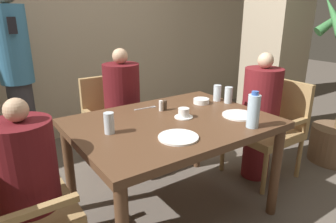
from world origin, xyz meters
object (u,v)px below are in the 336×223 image
(chair_far_side, at_px, (117,119))
(glass_tall_far, at_px, (217,93))
(chair_right_side, at_px, (269,124))
(water_bottle, at_px, (253,111))
(teacup_with_saucer, at_px, (184,114))
(bowl_small, at_px, (201,101))
(chair_left_side, at_px, (2,208))
(glass_tall_mid, at_px, (228,95))
(diner_in_right_chair, at_px, (260,116))
(diner_in_left_chair, at_px, (30,189))
(standing_host, at_px, (16,70))
(diner_in_far_chair, at_px, (123,111))
(plate_main_left, at_px, (239,115))
(glass_tall_near, at_px, (109,123))
(plate_main_right, at_px, (178,137))

(chair_far_side, distance_m, glass_tall_far, 1.00)
(chair_right_side, bearing_deg, water_bottle, -151.47)
(teacup_with_saucer, relative_size, bowl_small, 1.02)
(chair_left_side, bearing_deg, glass_tall_mid, 2.57)
(diner_in_right_chair, bearing_deg, diner_in_left_chair, 180.00)
(glass_tall_mid, bearing_deg, chair_far_side, 126.39)
(standing_host, xyz_separation_m, bowl_small, (1.15, -1.29, -0.17))
(standing_host, xyz_separation_m, glass_tall_far, (1.31, -1.31, -0.13))
(diner_in_far_chair, relative_size, plate_main_left, 4.80)
(chair_left_side, relative_size, glass_tall_far, 6.55)
(standing_host, height_order, glass_tall_far, standing_host)
(bowl_small, relative_size, glass_tall_near, 0.96)
(chair_right_side, height_order, glass_tall_far, glass_tall_far)
(chair_right_side, xyz_separation_m, glass_tall_far, (-0.50, 0.18, 0.33))
(plate_main_left, bearing_deg, plate_main_right, -173.30)
(glass_tall_far, bearing_deg, standing_host, 135.01)
(standing_host, bearing_deg, glass_tall_far, -44.99)
(chair_right_side, distance_m, water_bottle, 0.91)
(standing_host, xyz_separation_m, glass_tall_mid, (1.34, -1.40, -0.13))
(diner_in_far_chair, relative_size, bowl_small, 9.07)
(chair_left_side, bearing_deg, glass_tall_far, 5.99)
(chair_far_side, relative_size, diner_in_right_chair, 0.77)
(chair_far_side, bearing_deg, glass_tall_near, -117.05)
(diner_in_far_chair, bearing_deg, plate_main_right, -98.02)
(glass_tall_near, bearing_deg, water_bottle, -28.10)
(diner_in_right_chair, xyz_separation_m, water_bottle, (-0.59, -0.40, 0.27))
(chair_far_side, bearing_deg, plate_main_left, -68.04)
(chair_far_side, xyz_separation_m, plate_main_left, (0.45, -1.11, 0.27))
(water_bottle, bearing_deg, teacup_with_saucer, 122.84)
(plate_main_right, bearing_deg, glass_tall_mid, 24.44)
(water_bottle, relative_size, glass_tall_near, 1.80)
(chair_far_side, relative_size, water_bottle, 3.64)
(plate_main_left, height_order, bowl_small, bowl_small)
(bowl_small, xyz_separation_m, glass_tall_mid, (0.19, -0.11, 0.05))
(diner_in_left_chair, height_order, teacup_with_saucer, diner_in_left_chair)
(standing_host, bearing_deg, diner_in_right_chair, -41.63)
(diner_in_right_chair, relative_size, standing_host, 0.65)
(glass_tall_far, bearing_deg, glass_tall_near, -172.10)
(plate_main_right, xyz_separation_m, glass_tall_near, (-0.30, 0.30, 0.06))
(standing_host, relative_size, teacup_with_saucer, 13.33)
(diner_in_right_chair, xyz_separation_m, glass_tall_near, (-1.40, 0.03, 0.23))
(chair_right_side, xyz_separation_m, plate_main_right, (-1.23, -0.27, 0.27))
(chair_left_side, relative_size, plate_main_left, 3.60)
(teacup_with_saucer, bearing_deg, glass_tall_near, 176.37)
(glass_tall_far, bearing_deg, chair_left_side, -174.01)
(chair_far_side, xyz_separation_m, bowl_small, (0.43, -0.72, 0.28))
(chair_far_side, height_order, glass_tall_far, glass_tall_far)
(diner_in_far_chair, height_order, plate_main_right, diner_in_far_chair)
(diner_in_left_chair, xyz_separation_m, glass_tall_mid, (1.56, 0.08, 0.27))
(chair_right_side, bearing_deg, glass_tall_mid, 170.77)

